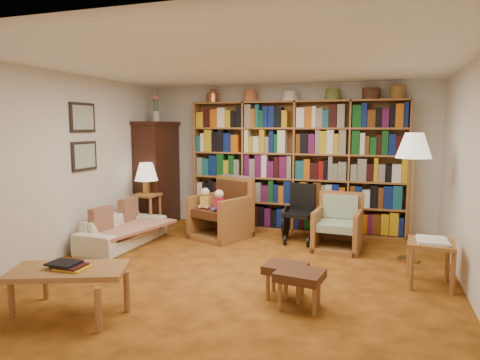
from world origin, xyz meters
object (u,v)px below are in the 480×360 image
at_px(coffee_table, 69,274).
at_px(side_table_papers, 431,249).
at_px(armchair_sage, 338,227).
at_px(wheelchair, 301,215).
at_px(footstool_a, 286,270).
at_px(side_table_lamp, 147,204).
at_px(footstool_b, 300,278).
at_px(floor_lamp, 414,151).
at_px(armchair_leather, 223,212).
at_px(sofa, 123,230).

bearing_deg(coffee_table, side_table_papers, 29.40).
height_order(armchair_sage, wheelchair, wheelchair).
relative_size(wheelchair, footstool_a, 1.94).
height_order(side_table_lamp, footstool_b, side_table_lamp).
bearing_deg(footstool_a, wheelchair, 96.27).
relative_size(floor_lamp, coffee_table, 1.45).
bearing_deg(floor_lamp, armchair_leather, 171.34).
height_order(wheelchair, footstool_a, wheelchair).
height_order(footstool_a, coffee_table, coffee_table).
bearing_deg(footstool_a, floor_lamp, 52.96).
bearing_deg(wheelchair, side_table_papers, -40.79).
distance_m(armchair_sage, floor_lamp, 1.53).
xyz_separation_m(armchair_leather, coffee_table, (-0.35, -3.18, 0.00)).
distance_m(sofa, side_table_lamp, 0.91).
xyz_separation_m(side_table_lamp, coffee_table, (0.99, -3.11, -0.07)).
height_order(floor_lamp, side_table_papers, floor_lamp).
bearing_deg(footstool_b, footstool_a, 130.73).
bearing_deg(footstool_a, coffee_table, -150.61).
distance_m(side_table_lamp, coffee_table, 3.26).
distance_m(armchair_leather, footstool_b, 2.90).
height_order(wheelchair, footstool_b, wheelchair).
height_order(sofa, wheelchair, wheelchair).
relative_size(footstool_b, coffee_table, 0.42).
xyz_separation_m(armchair_sage, footstool_a, (-0.34, -2.03, -0.02)).
xyz_separation_m(armchair_sage, coffee_table, (-2.19, -3.07, 0.09)).
distance_m(armchair_leather, wheelchair, 1.25).
bearing_deg(armchair_sage, side_table_lamp, 179.32).
xyz_separation_m(armchair_leather, footstool_a, (1.50, -2.14, -0.11)).
distance_m(side_table_papers, coffee_table, 3.80).
relative_size(side_table_papers, footstool_b, 1.10).
bearing_deg(floor_lamp, footstool_b, -119.78).
xyz_separation_m(floor_lamp, footstool_a, (-1.29, -1.71, -1.17)).
bearing_deg(floor_lamp, side_table_lamp, 175.10).
bearing_deg(armchair_leather, side_table_papers, -24.00).
height_order(floor_lamp, footstool_b, floor_lamp).
height_order(sofa, footstool_b, sofa).
bearing_deg(footstool_b, floor_lamp, 60.22).
bearing_deg(coffee_table, sofa, 111.69).
bearing_deg(wheelchair, footstool_b, -80.08).
distance_m(sofa, wheelchair, 2.73).
bearing_deg(footstool_b, armchair_leather, 125.53).
bearing_deg(armchair_sage, footstool_b, -93.85).
relative_size(side_table_lamp, side_table_papers, 1.20).
relative_size(footstool_a, footstool_b, 0.93).
height_order(sofa, side_table_lamp, side_table_lamp).
distance_m(side_table_lamp, wheelchair, 2.60).
bearing_deg(side_table_lamp, wheelchair, 5.14).
bearing_deg(footstool_a, side_table_papers, 29.41).
bearing_deg(sofa, coffee_table, -157.50).
bearing_deg(sofa, armchair_leather, -52.07).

